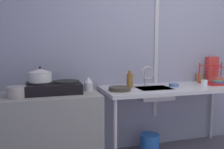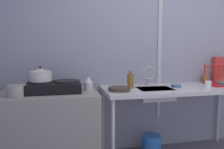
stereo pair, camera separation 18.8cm
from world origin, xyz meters
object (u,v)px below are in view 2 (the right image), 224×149
(faucet, at_px, (149,74))
(utensil_jar, at_px, (205,78))
(dish_rack, at_px, (223,82))
(frying_pan, at_px, (119,89))
(cereal_box, at_px, (219,69))
(bucket_on_floor, at_px, (151,145))
(sink_basin, at_px, (155,94))
(pot_on_left_burner, at_px, (40,75))
(pot_beside_stove, at_px, (17,91))
(stove, at_px, (54,87))
(small_bowl_on_drainboard, at_px, (176,86))
(bottle_by_sink, at_px, (130,81))
(percolator, at_px, (88,84))
(cup_by_rack, at_px, (208,84))

(faucet, xyz_separation_m, utensil_jar, (0.87, 0.18, -0.10))
(dish_rack, bearing_deg, frying_pan, -175.98)
(cereal_box, bearing_deg, bucket_on_floor, -169.05)
(sink_basin, bearing_deg, pot_on_left_burner, 178.84)
(pot_beside_stove, xyz_separation_m, frying_pan, (1.03, 0.07, -0.03))
(stove, distance_m, faucet, 1.09)
(small_bowl_on_drainboard, bearing_deg, faucet, 162.65)
(faucet, bearing_deg, bottle_by_sink, -168.26)
(pot_on_left_burner, distance_m, percolator, 0.51)
(pot_on_left_burner, relative_size, utensil_jar, 0.94)
(stove, height_order, bucket_on_floor, stove)
(faucet, relative_size, bottle_by_sink, 1.22)
(stove, bearing_deg, cup_by_rack, -3.22)
(cereal_box, bearing_deg, dish_rack, -116.14)
(frying_pan, xyz_separation_m, dish_rack, (1.35, 0.09, 0.02))
(pot_on_left_burner, xyz_separation_m, dish_rack, (2.17, 0.03, -0.15))
(dish_rack, xyz_separation_m, cereal_box, (0.12, 0.25, 0.13))
(pot_on_left_burner, bearing_deg, cup_by_rack, -3.00)
(stove, distance_m, utensil_jar, 1.97)
(stove, xyz_separation_m, sink_basin, (1.12, -0.03, -0.12))
(percolator, relative_size, utensil_jar, 0.63)
(stove, distance_m, sink_basin, 1.12)
(frying_pan, bearing_deg, pot_beside_stove, -176.37)
(sink_basin, xyz_separation_m, faucet, (-0.03, 0.12, 0.22))
(stove, distance_m, cereal_box, 2.17)
(cereal_box, xyz_separation_m, bucket_on_floor, (-1.03, -0.22, -0.88))
(faucet, bearing_deg, small_bowl_on_drainboard, -17.35)
(sink_basin, xyz_separation_m, cup_by_rack, (0.63, -0.07, 0.10))
(stove, height_order, pot_beside_stove, stove)
(percolator, height_order, bottle_by_sink, bottle_by_sink)
(stove, xyz_separation_m, bucket_on_floor, (1.12, 0.06, -0.77))
(pot_on_left_burner, distance_m, bucket_on_floor, 1.54)
(percolator, xyz_separation_m, cup_by_rack, (1.38, -0.12, -0.04))
(frying_pan, xyz_separation_m, cereal_box, (1.46, 0.35, 0.15))
(pot_on_left_burner, xyz_separation_m, percolator, (0.50, 0.03, -0.11))
(sink_basin, relative_size, bucket_on_floor, 1.56)
(stove, relative_size, sink_basin, 1.40)
(cup_by_rack, distance_m, bottle_by_sink, 0.91)
(sink_basin, height_order, bottle_by_sink, bottle_by_sink)
(pot_beside_stove, relative_size, faucet, 0.72)
(faucet, bearing_deg, pot_beside_stove, -171.07)
(stove, bearing_deg, frying_pan, -5.59)
(stove, height_order, small_bowl_on_drainboard, stove)
(frying_pan, height_order, cup_by_rack, cup_by_rack)
(percolator, bearing_deg, sink_basin, -3.84)
(pot_beside_stove, bearing_deg, cereal_box, 9.35)
(pot_beside_stove, distance_m, dish_rack, 2.39)
(pot_on_left_burner, bearing_deg, cereal_box, 6.95)
(faucet, distance_m, cup_by_rack, 0.70)
(faucet, distance_m, bottle_by_sink, 0.25)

